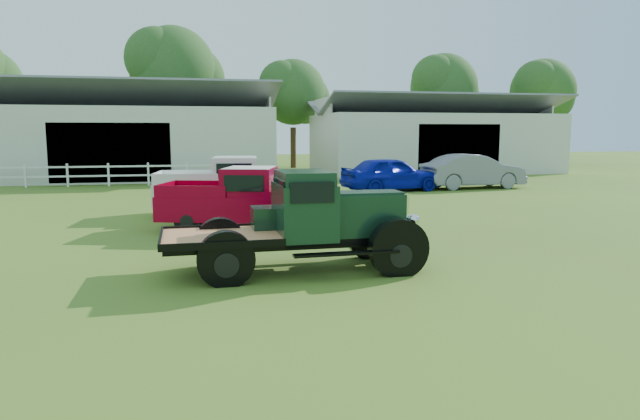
{
  "coord_description": "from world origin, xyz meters",
  "views": [
    {
      "loc": [
        -2.55,
        -11.37,
        2.82
      ],
      "look_at": [
        0.2,
        1.2,
        1.05
      ],
      "focal_mm": 32.0,
      "sensor_mm": 36.0,
      "label": 1
    }
  ],
  "objects": [
    {
      "name": "tree_e",
      "position": [
        26.0,
        32.0,
        4.75
      ],
      "size": [
        5.7,
        5.7,
        9.5
      ],
      "primitive_type": null,
      "color": "#214719",
      "rests_on": "ground"
    },
    {
      "name": "misc_car_blue",
      "position": [
        6.57,
        14.45,
        0.82
      ],
      "size": [
        5.08,
        2.74,
        1.64
      ],
      "primitive_type": "imported",
      "rotation": [
        0.0,
        0.0,
        1.74
      ],
      "color": "#0914A9",
      "rests_on": "ground"
    },
    {
      "name": "tree_c",
      "position": [
        5.0,
        33.0,
        4.5
      ],
      "size": [
        5.4,
        5.4,
        9.0
      ],
      "primitive_type": null,
      "color": "#214719",
      "rests_on": "ground"
    },
    {
      "name": "misc_car_grey",
      "position": [
        11.02,
        14.84,
        0.85
      ],
      "size": [
        5.3,
        2.19,
        1.7
      ],
      "primitive_type": "imported",
      "rotation": [
        0.0,
        0.0,
        1.65
      ],
      "color": "slate",
      "rests_on": "ground"
    },
    {
      "name": "red_pickup",
      "position": [
        -1.14,
        4.92,
        0.92
      ],
      "size": [
        5.39,
        3.3,
        1.84
      ],
      "primitive_type": null,
      "rotation": [
        0.0,
        0.0,
        -0.29
      ],
      "color": "maroon",
      "rests_on": "ground"
    },
    {
      "name": "shed_right",
      "position": [
        14.0,
        27.0,
        2.6
      ],
      "size": [
        16.8,
        9.2,
        5.2
      ],
      "primitive_type": null,
      "color": "#AFADA6",
      "rests_on": "ground"
    },
    {
      "name": "tree_b",
      "position": [
        -4.0,
        34.0,
        5.75
      ],
      "size": [
        6.9,
        6.9,
        11.5
      ],
      "primitive_type": null,
      "color": "#214719",
      "rests_on": "ground"
    },
    {
      "name": "ground",
      "position": [
        0.0,
        0.0,
        0.0
      ],
      "size": [
        120.0,
        120.0,
        0.0
      ],
      "primitive_type": "plane",
      "color": "#4C6725"
    },
    {
      "name": "tree_d",
      "position": [
        18.0,
        34.0,
        5.0
      ],
      "size": [
        6.0,
        6.0,
        10.0
      ],
      "primitive_type": null,
      "color": "#214719",
      "rests_on": "ground"
    },
    {
      "name": "shed_left",
      "position": [
        -7.0,
        26.0,
        2.8
      ],
      "size": [
        18.8,
        10.2,
        5.6
      ],
      "primitive_type": null,
      "color": "#AFADA6",
      "rests_on": "ground"
    },
    {
      "name": "white_pickup",
      "position": [
        -1.34,
        8.14,
        0.97
      ],
      "size": [
        5.46,
        2.58,
        1.94
      ],
      "primitive_type": null,
      "rotation": [
        0.0,
        0.0,
        -0.1
      ],
      "color": "silver",
      "rests_on": "ground"
    },
    {
      "name": "fence_rail",
      "position": [
        -8.0,
        20.0,
        0.6
      ],
      "size": [
        14.2,
        0.16,
        1.2
      ],
      "primitive_type": null,
      "color": "white",
      "rests_on": "ground"
    },
    {
      "name": "vintage_flatbed",
      "position": [
        -0.53,
        -0.16,
        1.02
      ],
      "size": [
        5.2,
        2.15,
        2.04
      ],
      "primitive_type": null,
      "rotation": [
        0.0,
        0.0,
        0.02
      ],
      "color": "#153121",
      "rests_on": "ground"
    }
  ]
}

